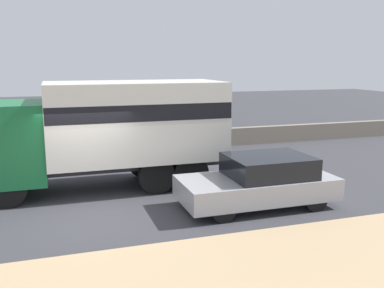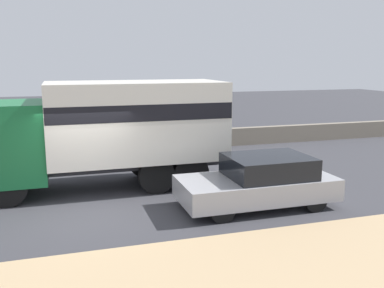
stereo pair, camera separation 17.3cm
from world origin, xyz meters
name	(u,v)px [view 1 (the left image)]	position (x,y,z in m)	size (l,w,h in m)	color
ground_plane	(90,212)	(0.00, 0.00, 0.00)	(80.00, 80.00, 0.00)	#38383D
stone_wall_backdrop	(75,146)	(0.00, 7.14, 0.40)	(60.00, 0.35, 0.81)	gray
box_truck	(110,126)	(0.83, 2.01, 1.91)	(7.40, 2.59, 3.24)	#196B38
car_hatchback	(260,181)	(4.40, -0.95, 0.69)	(4.16, 1.89, 1.37)	#9E9EA3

